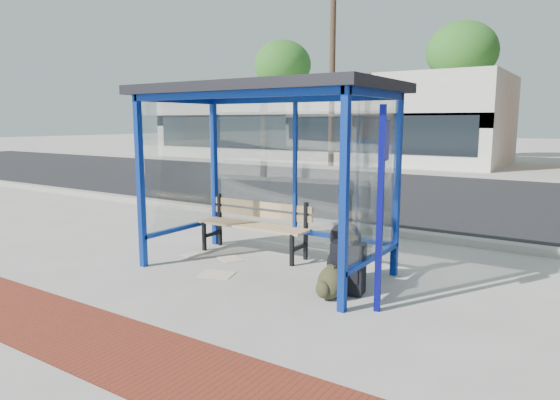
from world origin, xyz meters
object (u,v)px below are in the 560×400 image
Objects in this scene: guitar_bag at (345,248)px; suitcase at (348,268)px; bench at (255,223)px; backpack at (329,284)px.

suitcase is (0.21, -0.34, -0.14)m from guitar_bag.
backpack is at bearing -32.55° from bench.
bench is 1.48× the size of guitar_bag.
bench is 2.08m from suitcase.
guitar_bag is at bearing 115.30° from backpack.
bench is at bearing 165.98° from guitar_bag.
bench is 2.73× the size of suitcase.
suitcase is at bearing -24.31° from bench.
suitcase reaches higher than backpack.
guitar_bag is 1.84× the size of suitcase.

